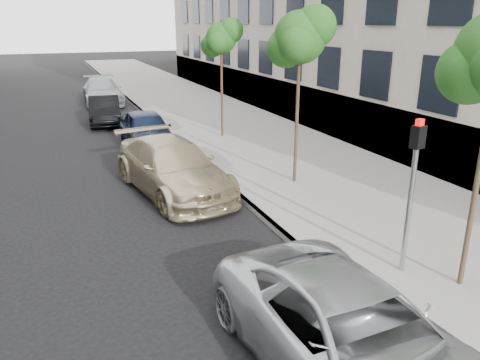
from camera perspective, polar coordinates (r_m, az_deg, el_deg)
sidewalk at (r=29.55m, az=-6.58°, el=9.36°), size 6.40×72.00×0.14m
curb at (r=28.88m, az=-12.62°, el=8.82°), size 0.15×72.00×0.14m
tree_mid at (r=13.87m, az=7.43°, el=16.87°), size 1.81×1.61×5.16m
tree_far at (r=19.80m, az=-2.25°, el=16.88°), size 1.62×1.42×4.85m
signal_pole at (r=9.27m, az=20.31°, el=0.11°), size 0.28×0.23×3.04m
minivan at (r=6.94m, az=13.59°, el=-18.17°), size 2.62×5.23×1.42m
suv at (r=13.87m, az=-8.21°, el=1.56°), size 2.94×5.58×1.54m
sedan_blue at (r=19.09m, az=-11.31°, el=6.02°), size 1.79×4.36×1.48m
sedan_black at (r=24.37m, az=-16.20°, el=8.21°), size 1.83×4.25×1.36m
sedan_rear at (r=30.39m, az=-16.43°, el=10.35°), size 2.37×5.47×1.57m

